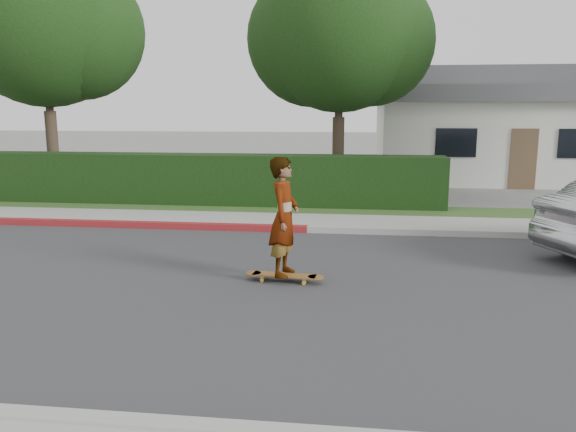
% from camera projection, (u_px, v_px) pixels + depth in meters
% --- Properties ---
extents(ground, '(120.00, 120.00, 0.00)m').
position_uv_depth(ground, '(221.00, 287.00, 8.86)').
color(ground, slate).
rests_on(ground, ground).
extents(road, '(60.00, 8.00, 0.01)m').
position_uv_depth(road, '(221.00, 286.00, 8.86)').
color(road, '#2D2D30').
rests_on(road, ground).
extents(curb_near, '(60.00, 0.20, 0.15)m').
position_uv_depth(curb_near, '(109.00, 425.00, 4.85)').
color(curb_near, '#9E9E99').
rests_on(curb_near, ground).
extents(curb_far, '(60.00, 0.20, 0.15)m').
position_uv_depth(curb_far, '(264.00, 228.00, 12.85)').
color(curb_far, '#9E9E99').
rests_on(curb_far, ground).
extents(curb_red_section, '(12.00, 0.21, 0.15)m').
position_uv_depth(curb_red_section, '(58.00, 223.00, 13.45)').
color(curb_red_section, maroon).
rests_on(curb_red_section, ground).
extents(sidewalk_far, '(60.00, 1.60, 0.12)m').
position_uv_depth(sidewalk_far, '(270.00, 221.00, 13.73)').
color(sidewalk_far, gray).
rests_on(sidewalk_far, ground).
extents(planting_strip, '(60.00, 1.60, 0.10)m').
position_uv_depth(planting_strip, '(279.00, 210.00, 15.29)').
color(planting_strip, '#2D4C1E').
rests_on(planting_strip, ground).
extents(hedge, '(15.00, 1.00, 1.50)m').
position_uv_depth(hedge, '(178.00, 180.00, 16.10)').
color(hedge, black).
rests_on(hedge, ground).
extents(tree_left, '(5.99, 5.21, 8.00)m').
position_uv_depth(tree_left, '(46.00, 26.00, 17.24)').
color(tree_left, '#33261C').
rests_on(tree_left, ground).
extents(tree_center, '(5.66, 4.84, 7.44)m').
position_uv_depth(tree_center, '(340.00, 36.00, 16.72)').
color(tree_center, '#33261C').
rests_on(tree_center, ground).
extents(house, '(10.60, 8.60, 4.30)m').
position_uv_depth(house, '(502.00, 125.00, 23.10)').
color(house, beige).
rests_on(house, ground).
extents(skateboard, '(1.30, 0.36, 0.12)m').
position_uv_depth(skateboard, '(284.00, 276.00, 9.07)').
color(skateboard, '#B39431').
rests_on(skateboard, ground).
extents(skateboarder, '(0.55, 0.75, 1.90)m').
position_uv_depth(skateboarder, '(284.00, 217.00, 8.88)').
color(skateboarder, white).
rests_on(skateboarder, skateboard).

